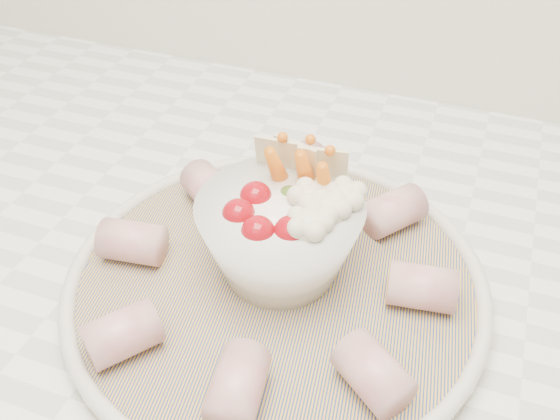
% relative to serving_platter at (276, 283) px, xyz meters
% --- Properties ---
extents(serving_platter, '(0.36, 0.36, 0.02)m').
position_rel_serving_platter_xyz_m(serving_platter, '(0.00, 0.00, 0.00)').
color(serving_platter, navy).
rests_on(serving_platter, kitchen_counter).
extents(veggie_bowl, '(0.12, 0.12, 0.10)m').
position_rel_serving_platter_xyz_m(veggie_bowl, '(0.00, 0.01, 0.04)').
color(veggie_bowl, white).
rests_on(veggie_bowl, serving_platter).
extents(cured_meat_rolls, '(0.27, 0.28, 0.03)m').
position_rel_serving_platter_xyz_m(cured_meat_rolls, '(-0.00, 0.00, 0.02)').
color(cured_meat_rolls, '#B55261').
rests_on(cured_meat_rolls, serving_platter).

